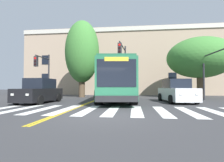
{
  "coord_description": "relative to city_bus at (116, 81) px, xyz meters",
  "views": [
    {
      "loc": [
        1.22,
        -7.31,
        1.26
      ],
      "look_at": [
        -0.42,
        7.27,
        1.72
      ],
      "focal_mm": 28.0,
      "sensor_mm": 36.0,
      "label": 1
    }
  ],
  "objects": [
    {
      "name": "car_white_far_lane",
      "position": [
        4.99,
        -1.12,
        -0.9
      ],
      "size": [
        2.42,
        4.73,
        1.85
      ],
      "color": "white",
      "rests_on": "ground"
    },
    {
      "name": "ground_plane",
      "position": [
        0.21,
        -8.24,
        -1.74
      ],
      "size": [
        120.0,
        120.0,
        0.0
      ],
      "primitive_type": "plane",
      "color": "#38383A"
    },
    {
      "name": "traffic_light_near_corner",
      "position": [
        8.28,
        -0.16,
        1.34
      ],
      "size": [
        0.43,
        4.32,
        4.65
      ],
      "color": "#28282D",
      "rests_on": "ground"
    },
    {
      "name": "lane_line_yellow_outer",
      "position": [
        -1.78,
        7.59,
        -1.74
      ],
      "size": [
        0.12,
        36.0,
        0.01
      ],
      "primitive_type": "cube",
      "color": "gold",
      "rests_on": "ground"
    },
    {
      "name": "lane_line_yellow_inner",
      "position": [
        -1.94,
        7.59,
        -1.74
      ],
      "size": [
        0.12,
        36.0,
        0.01
      ],
      "primitive_type": "cube",
      "color": "gold",
      "rests_on": "ground"
    },
    {
      "name": "car_black_near_lane",
      "position": [
        -5.64,
        -2.79,
        -0.9
      ],
      "size": [
        2.17,
        4.54,
        1.88
      ],
      "color": "black",
      "rests_on": "ground"
    },
    {
      "name": "street_tree_curbside_small",
      "position": [
        -4.42,
        4.52,
        3.62
      ],
      "size": [
        5.8,
        5.9,
        9.1
      ],
      "color": "brown",
      "rests_on": "ground"
    },
    {
      "name": "street_tree_curbside_large",
      "position": [
        8.91,
        4.54,
        2.66
      ],
      "size": [
        8.47,
        8.11,
        6.65
      ],
      "color": "brown",
      "rests_on": "ground"
    },
    {
      "name": "city_bus",
      "position": [
        0.0,
        0.0,
        0.0
      ],
      "size": [
        3.71,
        11.67,
        3.2
      ],
      "color": "#28704C",
      "rests_on": "ground"
    },
    {
      "name": "building_facade",
      "position": [
        2.45,
        14.01,
        3.36
      ],
      "size": [
        35.86,
        7.96,
        10.2
      ],
      "color": "tan",
      "rests_on": "ground"
    },
    {
      "name": "crosswalk",
      "position": [
        1.05,
        -6.41,
        -1.74
      ],
      "size": [
        14.73,
        4.27,
        0.01
      ],
      "color": "white",
      "rests_on": "ground"
    },
    {
      "name": "traffic_light_far_corner",
      "position": [
        -7.89,
        1.98,
        1.43
      ],
      "size": [
        0.35,
        2.77,
        4.86
      ],
      "color": "#28282D",
      "rests_on": "ground"
    },
    {
      "name": "traffic_light_overhead",
      "position": [
        0.59,
        2.18,
        2.13
      ],
      "size": [
        0.6,
        4.41,
        5.79
      ],
      "color": "#28282D",
      "rests_on": "ground"
    }
  ]
}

